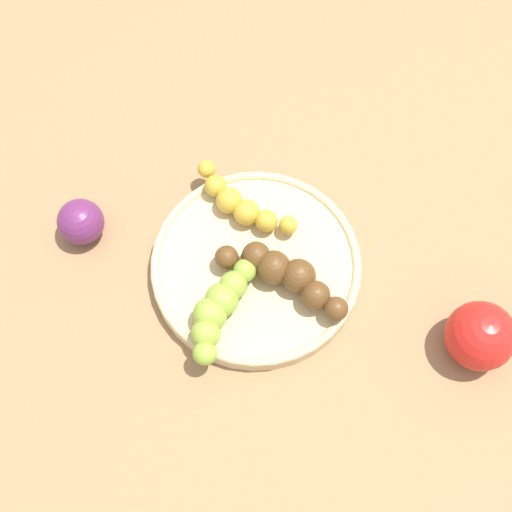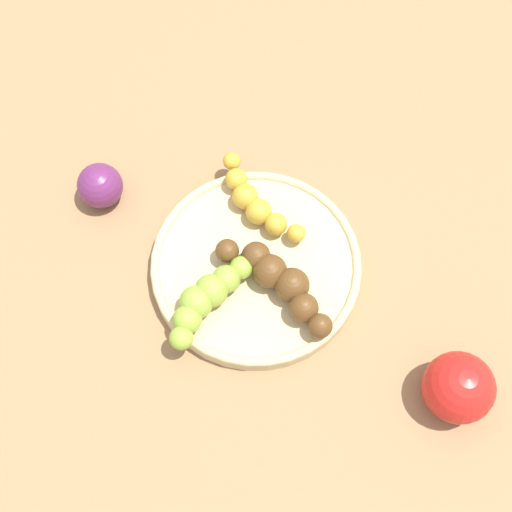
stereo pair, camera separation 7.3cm
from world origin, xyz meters
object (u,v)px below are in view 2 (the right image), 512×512
banana_overripe (279,280)px  plum_purple (100,186)px  banana_spotted (255,202)px  apple_red (458,388)px  fruit_bowl (256,266)px  banana_green (206,297)px

banana_overripe → plum_purple: 0.24m
banana_spotted → apple_red: (0.29, 0.02, 0.00)m
plum_purple → apple_red: 0.44m
fruit_bowl → banana_overripe: bearing=1.5°
banana_green → plum_purple: (-0.19, -0.01, -0.01)m
plum_purple → apple_red: bearing=18.2°
banana_spotted → apple_red: bearing=96.0°
banana_overripe → banana_spotted: (-0.09, 0.04, -0.00)m
banana_overripe → banana_spotted: bearing=57.8°
fruit_bowl → banana_spotted: 0.07m
banana_green → plum_purple: bearing=-10.4°
banana_green → apple_red: bearing=-162.7°
fruit_bowl → banana_overripe: size_ratio=1.52×
banana_overripe → fruit_bowl: bearing=84.4°
fruit_bowl → banana_green: 0.07m
banana_green → banana_spotted: banana_green is taller
banana_spotted → apple_red: apple_red is taller
fruit_bowl → banana_spotted: size_ratio=1.69×
banana_overripe → plum_purple: banana_overripe is taller
apple_red → banana_spotted: bearing=-176.2°
plum_purple → banana_green: bearing=1.8°
fruit_bowl → plum_purple: (-0.19, -0.08, 0.01)m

